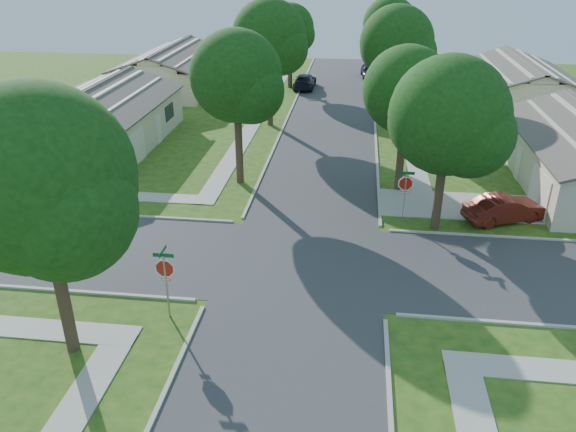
# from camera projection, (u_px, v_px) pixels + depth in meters

# --- Properties ---
(ground) EXTENTS (100.00, 100.00, 0.00)m
(ground) POSITION_uv_depth(u_px,v_px,m) (303.00, 262.00, 25.40)
(ground) COLOR #254C14
(ground) RESTS_ON ground
(road_ns) EXTENTS (7.00, 100.00, 0.02)m
(road_ns) POSITION_uv_depth(u_px,v_px,m) (303.00, 262.00, 25.40)
(road_ns) COLOR #333335
(road_ns) RESTS_ON ground
(sidewalk_ne) EXTENTS (1.20, 40.00, 0.04)m
(sidewalk_ne) POSITION_uv_depth(u_px,v_px,m) (404.00, 112.00, 47.91)
(sidewalk_ne) COLOR #9E9B91
(sidewalk_ne) RESTS_ON ground
(sidewalk_nw) EXTENTS (1.20, 40.00, 0.04)m
(sidewalk_nw) POSITION_uv_depth(u_px,v_px,m) (263.00, 108.00, 49.26)
(sidewalk_nw) COLOR #9E9B91
(sidewalk_nw) RESTS_ON ground
(driveway) EXTENTS (8.80, 3.60, 0.05)m
(driveway) POSITION_uv_depth(u_px,v_px,m) (458.00, 205.00, 30.85)
(driveway) COLOR #9E9B91
(driveway) RESTS_ON ground
(stop_sign_sw) EXTENTS (1.05, 0.80, 2.98)m
(stop_sign_sw) POSITION_uv_depth(u_px,v_px,m) (165.00, 271.00, 20.84)
(stop_sign_sw) COLOR gray
(stop_sign_sw) RESTS_ON ground
(stop_sign_ne) EXTENTS (1.05, 0.80, 2.98)m
(stop_sign_ne) POSITION_uv_depth(u_px,v_px,m) (405.00, 186.00, 28.18)
(stop_sign_ne) COLOR gray
(stop_sign_ne) RESTS_ON ground
(tree_e_near) EXTENTS (4.97, 4.80, 8.28)m
(tree_e_near) POSITION_uv_depth(u_px,v_px,m) (407.00, 94.00, 30.44)
(tree_e_near) COLOR #38281C
(tree_e_near) RESTS_ON ground
(tree_e_mid) EXTENTS (5.59, 5.40, 9.21)m
(tree_e_mid) POSITION_uv_depth(u_px,v_px,m) (397.00, 46.00, 40.88)
(tree_e_mid) COLOR #38281C
(tree_e_mid) RESTS_ON ground
(tree_e_far) EXTENTS (5.17, 5.00, 8.72)m
(tree_e_far) POSITION_uv_depth(u_px,v_px,m) (390.00, 27.00, 52.60)
(tree_e_far) COLOR #38281C
(tree_e_far) RESTS_ON ground
(tree_w_near) EXTENTS (5.38, 5.20, 8.97)m
(tree_w_near) POSITION_uv_depth(u_px,v_px,m) (237.00, 81.00, 31.27)
(tree_w_near) COLOR #38281C
(tree_w_near) RESTS_ON ground
(tree_w_mid) EXTENTS (5.80, 5.60, 9.56)m
(tree_w_mid) POSITION_uv_depth(u_px,v_px,m) (270.00, 40.00, 41.82)
(tree_w_mid) COLOR #38281C
(tree_w_mid) RESTS_ON ground
(tree_w_far) EXTENTS (4.76, 4.60, 8.04)m
(tree_w_far) POSITION_uv_depth(u_px,v_px,m) (291.00, 30.00, 53.84)
(tree_w_far) COLOR #38281C
(tree_w_far) RESTS_ON ground
(tree_sw_corner) EXTENTS (6.21, 6.00, 9.55)m
(tree_sw_corner) POSITION_uv_depth(u_px,v_px,m) (42.00, 187.00, 17.24)
(tree_sw_corner) COLOR #38281C
(tree_sw_corner) RESTS_ON ground
(tree_ne_corner) EXTENTS (5.80, 5.60, 8.66)m
(tree_ne_corner) POSITION_uv_depth(u_px,v_px,m) (449.00, 121.00, 26.00)
(tree_ne_corner) COLOR #38281C
(tree_ne_corner) RESTS_ON ground
(house_ne_far) EXTENTS (8.42, 13.60, 4.23)m
(house_ne_far) POSITION_uv_depth(u_px,v_px,m) (519.00, 90.00, 48.83)
(house_ne_far) COLOR beige
(house_ne_far) RESTS_ON ground
(house_nw_near) EXTENTS (8.42, 13.60, 4.23)m
(house_nw_near) POSITION_uv_depth(u_px,v_px,m) (101.00, 123.00, 39.89)
(house_nw_near) COLOR beige
(house_nw_near) RESTS_ON ground
(house_nw_far) EXTENTS (8.42, 13.60, 4.23)m
(house_nw_far) POSITION_uv_depth(u_px,v_px,m) (173.00, 73.00, 55.06)
(house_nw_far) COLOR beige
(house_nw_far) RESTS_ON ground
(car_driveway) EXTENTS (4.45, 2.99, 1.39)m
(car_driveway) POSITION_uv_depth(u_px,v_px,m) (504.00, 209.00, 28.90)
(car_driveway) COLOR #5E1A13
(car_driveway) RESTS_ON ground
(car_curb_east) EXTENTS (2.03, 4.25, 1.40)m
(car_curb_east) POSITION_uv_depth(u_px,v_px,m) (369.00, 71.00, 60.24)
(car_curb_east) COLOR black
(car_curb_east) RESTS_ON ground
(car_curb_west) EXTENTS (2.10, 4.93, 1.42)m
(car_curb_west) POSITION_uv_depth(u_px,v_px,m) (305.00, 81.00, 55.59)
(car_curb_west) COLOR black
(car_curb_west) RESTS_ON ground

